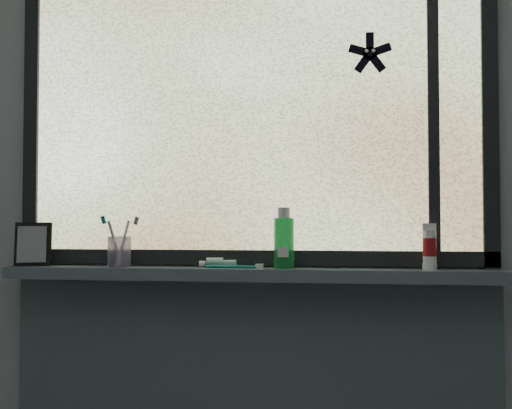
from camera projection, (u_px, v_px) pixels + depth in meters
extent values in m
cube|color=#9EA3A8|center=(250.00, 198.00, 1.93)|extent=(3.00, 0.01, 2.50)
cube|color=#495862|center=(247.00, 274.00, 1.85)|extent=(1.62, 0.14, 0.04)
cube|color=silver|center=(249.00, 115.00, 1.92)|extent=(1.50, 0.01, 1.00)
cube|color=black|center=(249.00, 258.00, 1.90)|extent=(1.60, 0.03, 0.05)
cube|color=black|center=(32.00, 120.00, 2.01)|extent=(0.05, 0.03, 1.10)
cube|color=black|center=(489.00, 109.00, 1.82)|extent=(0.05, 0.03, 1.10)
cube|color=black|center=(433.00, 110.00, 1.84)|extent=(0.03, 0.03, 1.00)
cube|color=black|center=(33.00, 244.00, 1.93)|extent=(0.13, 0.09, 0.15)
cylinder|color=#9D92C1|center=(119.00, 252.00, 1.89)|extent=(0.09, 0.09, 0.10)
cylinder|color=green|center=(284.00, 238.00, 1.83)|extent=(0.07, 0.07, 0.16)
cylinder|color=silver|center=(430.00, 245.00, 1.78)|extent=(0.05, 0.05, 0.10)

